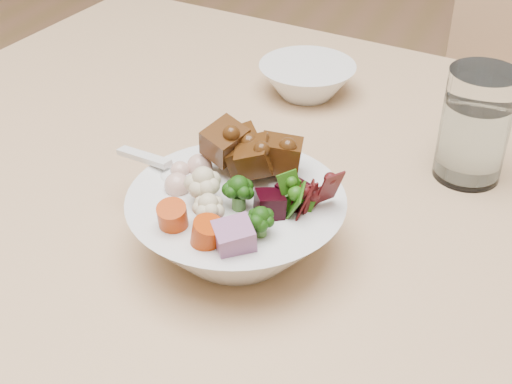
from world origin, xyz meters
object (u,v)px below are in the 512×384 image
water_glass (474,130)px  side_bowl (307,80)px  dining_table (451,294)px  food_bowl (239,219)px

water_glass → side_bowl: (-0.24, 0.12, -0.04)m
dining_table → food_bowl: food_bowl is taller
dining_table → food_bowl: bearing=-147.7°
dining_table → water_glass: water_glass is taller
side_bowl → dining_table: bearing=-43.8°
water_glass → side_bowl: bearing=153.3°
food_bowl → side_bowl: 0.35m
food_bowl → water_glass: water_glass is taller
side_bowl → food_bowl: bearing=-81.6°
dining_table → food_bowl: size_ratio=7.64×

